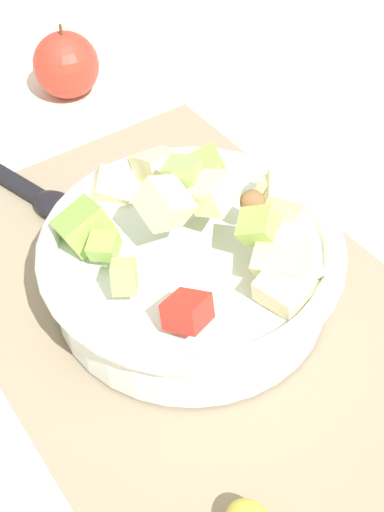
# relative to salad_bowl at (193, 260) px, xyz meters

# --- Properties ---
(ground_plane) EXTENTS (2.40, 2.40, 0.00)m
(ground_plane) POSITION_rel_salad_bowl_xyz_m (-0.00, -0.01, -0.05)
(ground_plane) COLOR silver
(placemat) EXTENTS (0.50, 0.35, 0.01)m
(placemat) POSITION_rel_salad_bowl_xyz_m (-0.00, -0.01, -0.04)
(placemat) COLOR gray
(placemat) RESTS_ON ground_plane
(salad_bowl) EXTENTS (0.26, 0.26, 0.13)m
(salad_bowl) POSITION_rel_salad_bowl_xyz_m (0.00, 0.00, 0.00)
(salad_bowl) COLOR white
(salad_bowl) RESTS_ON placemat
(serving_spoon) EXTENTS (0.23, 0.09, 0.01)m
(serving_spoon) POSITION_rel_salad_bowl_xyz_m (-0.21, -0.06, -0.04)
(serving_spoon) COLOR black
(serving_spoon) RESTS_ON placemat
(whole_apple) EXTENTS (0.08, 0.08, 0.09)m
(whole_apple) POSITION_rel_salad_bowl_xyz_m (-0.36, 0.07, -0.01)
(whole_apple) COLOR #BC3828
(whole_apple) RESTS_ON ground_plane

